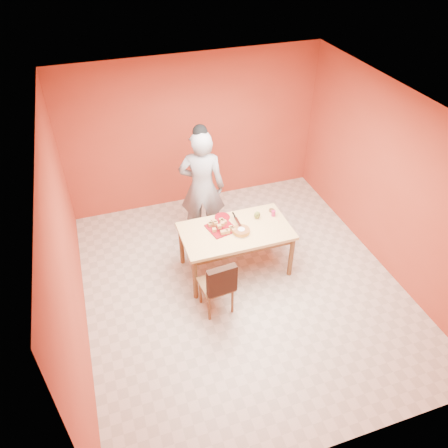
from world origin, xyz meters
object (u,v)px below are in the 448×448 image
object	(u,v)px
red_dinner_plate	(222,217)
egg_ornament	(257,215)
pastry_platter	(221,228)
magenta_glass	(273,213)
dining_table	(236,235)
checker_tin	(272,210)
dining_chair	(216,284)
person	(202,188)
sponge_cake	(241,231)

from	to	relation	value
red_dinner_plate	egg_ornament	bearing A→B (deg)	-20.66
pastry_platter	red_dinner_plate	bearing A→B (deg)	68.17
magenta_glass	dining_table	bearing A→B (deg)	-167.59
pastry_platter	checker_tin	world-z (taller)	checker_tin
dining_table	checker_tin	distance (m)	0.74
egg_ornament	checker_tin	distance (m)	0.30
dining_chair	red_dinner_plate	size ratio (longest dim) A/B	3.98
dining_chair	person	xyz separation A→B (m)	(0.28, 1.60, 0.50)
egg_ornament	magenta_glass	size ratio (longest dim) A/B	1.38
dining_chair	egg_ornament	size ratio (longest dim) A/B	7.62
sponge_cake	red_dinner_plate	bearing A→B (deg)	107.53
dining_chair	magenta_glass	xyz separation A→B (m)	(1.17, 0.83, 0.33)
pastry_platter	person	bearing A→B (deg)	93.17
sponge_cake	egg_ornament	size ratio (longest dim) A/B	2.05
person	red_dinner_plate	xyz separation A→B (m)	(0.15, -0.56, -0.21)
pastry_platter	egg_ornament	size ratio (longest dim) A/B	3.04
red_dinner_plate	checker_tin	xyz separation A→B (m)	(0.77, -0.09, 0.01)
checker_tin	person	bearing A→B (deg)	144.61
person	sponge_cake	xyz separation A→B (m)	(0.29, -1.01, -0.18)
pastry_platter	sponge_cake	xyz separation A→B (m)	(0.24, -0.19, 0.03)
dining_table	person	world-z (taller)	person
magenta_glass	checker_tin	world-z (taller)	magenta_glass
dining_chair	pastry_platter	bearing A→B (deg)	62.54
person	egg_ornament	size ratio (longest dim) A/B	16.22
magenta_glass	checker_tin	size ratio (longest dim) A/B	0.99
pastry_platter	red_dinner_plate	world-z (taller)	pastry_platter
pastry_platter	red_dinner_plate	distance (m)	0.27
person	checker_tin	distance (m)	1.15
red_dinner_plate	sponge_cake	distance (m)	0.47
person	sponge_cake	bearing A→B (deg)	125.16
pastry_platter	egg_ornament	distance (m)	0.60
dining_table	red_dinner_plate	size ratio (longest dim) A/B	6.92
dining_table	magenta_glass	bearing A→B (deg)	12.41
pastry_platter	magenta_glass	xyz separation A→B (m)	(0.85, 0.05, 0.03)
egg_ornament	dining_table	bearing A→B (deg)	-159.51
dining_table	magenta_glass	xyz separation A→B (m)	(0.66, 0.14, 0.14)
egg_ornament	sponge_cake	bearing A→B (deg)	-145.50
pastry_platter	sponge_cake	distance (m)	0.31
red_dinner_plate	egg_ornament	size ratio (longest dim) A/B	1.91
egg_ornament	checker_tin	bearing A→B (deg)	16.56
person	magenta_glass	xyz separation A→B (m)	(0.89, -0.77, -0.18)
person	pastry_platter	distance (m)	0.85
person	red_dinner_plate	bearing A→B (deg)	123.86
person	egg_ornament	xyz separation A→B (m)	(0.64, -0.75, -0.16)
dining_table	checker_tin	size ratio (longest dim) A/B	18.05
sponge_cake	checker_tin	size ratio (longest dim) A/B	2.80
checker_tin	sponge_cake	bearing A→B (deg)	-150.66
dining_table	egg_ornament	bearing A→B (deg)	22.61
dining_table	egg_ornament	distance (m)	0.46
pastry_platter	egg_ornament	world-z (taller)	egg_ornament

